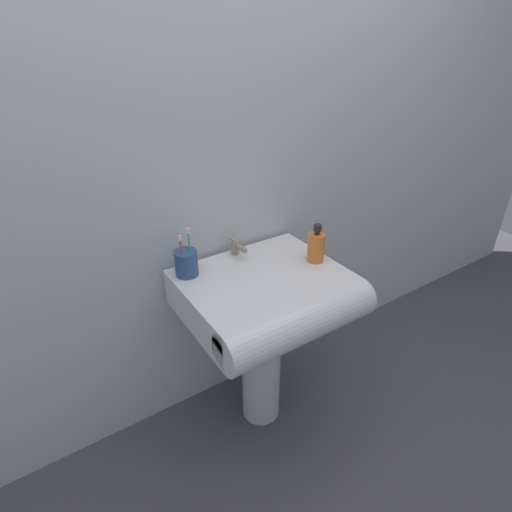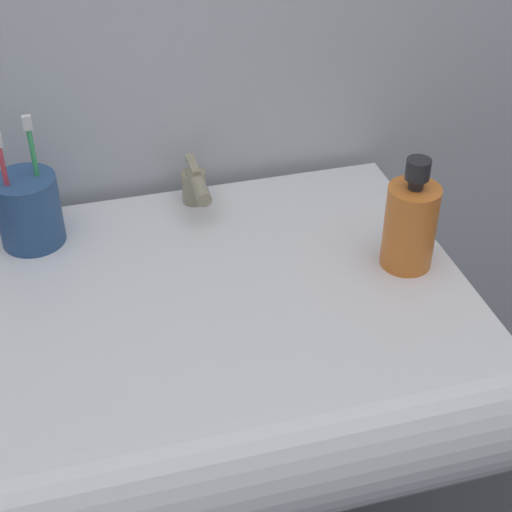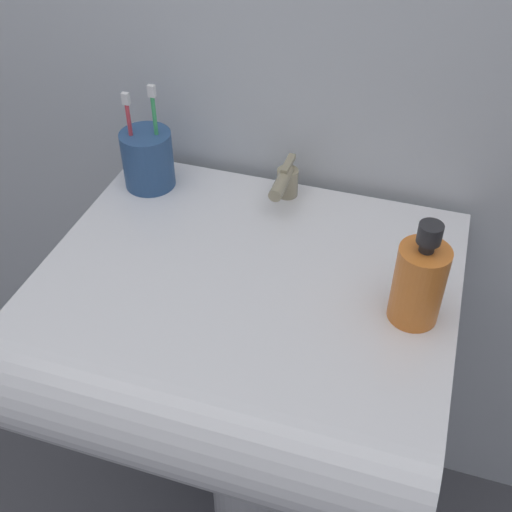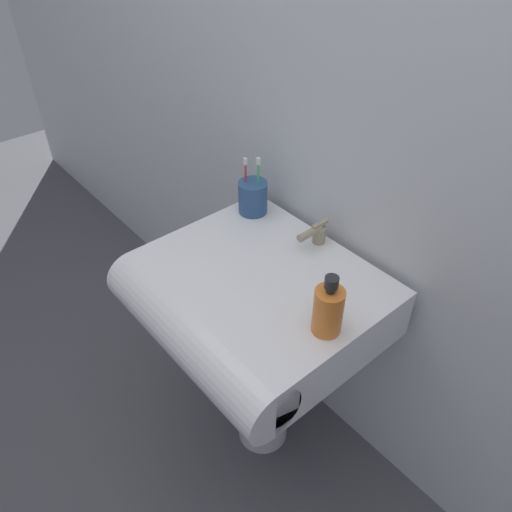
# 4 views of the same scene
# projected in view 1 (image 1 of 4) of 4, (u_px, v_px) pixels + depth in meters

# --- Properties ---
(ground_plane) EXTENTS (6.00, 6.00, 0.00)m
(ground_plane) POSITION_uv_depth(u_px,v_px,m) (261.00, 410.00, 1.93)
(ground_plane) COLOR #4C4C51
(ground_plane) RESTS_ON ground
(wall_back) EXTENTS (5.00, 0.05, 2.40)m
(wall_back) POSITION_uv_depth(u_px,v_px,m) (222.00, 149.00, 1.56)
(wall_back) COLOR silver
(wall_back) RESTS_ON ground
(sink_pedestal) EXTENTS (0.17, 0.17, 0.62)m
(sink_pedestal) POSITION_uv_depth(u_px,v_px,m) (261.00, 363.00, 1.78)
(sink_pedestal) COLOR white
(sink_pedestal) RESTS_ON ground
(sink_basin) EXTENTS (0.62, 0.56, 0.15)m
(sink_basin) POSITION_uv_depth(u_px,v_px,m) (270.00, 298.00, 1.55)
(sink_basin) COLOR white
(sink_basin) RESTS_ON sink_pedestal
(faucet) EXTENTS (0.04, 0.11, 0.07)m
(faucet) POSITION_uv_depth(u_px,v_px,m) (236.00, 248.00, 1.68)
(faucet) COLOR tan
(faucet) RESTS_ON sink_basin
(toothbrush_cup) EXTENTS (0.09, 0.09, 0.19)m
(toothbrush_cup) POSITION_uv_depth(u_px,v_px,m) (186.00, 263.00, 1.53)
(toothbrush_cup) COLOR #2D5184
(toothbrush_cup) RESTS_ON sink_basin
(soap_bottle) EXTENTS (0.07, 0.07, 0.16)m
(soap_bottle) POSITION_uv_depth(u_px,v_px,m) (316.00, 247.00, 1.62)
(soap_bottle) COLOR orange
(soap_bottle) RESTS_ON sink_basin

